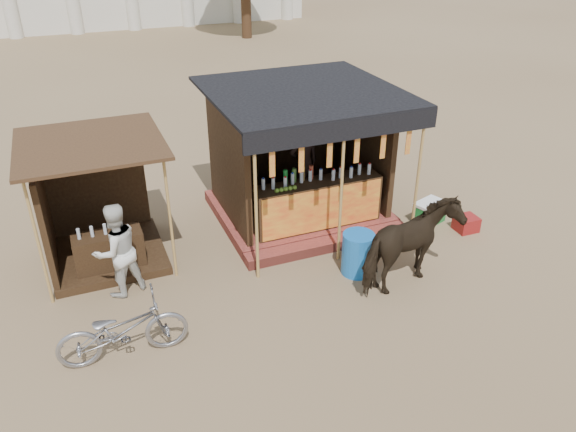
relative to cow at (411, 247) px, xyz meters
The scene contains 9 objects.
ground 1.94m from the cow, 169.18° to the right, with size 120.00×120.00×0.00m, color #846B4C.
main_stall 3.12m from the cow, 103.52° to the left, with size 3.60×3.61×2.78m.
secondary_stall 5.70m from the cow, 149.38° to the left, with size 2.40×2.40×2.38m.
cow is the anchor object (origin of this frame).
motorbike 4.83m from the cow, behind, with size 0.65×1.87×0.98m, color gray.
bystander 4.93m from the cow, 160.23° to the left, with size 0.82×0.64×1.68m, color silver.
blue_barrel 1.01m from the cow, 131.87° to the left, with size 0.57×0.57×0.79m, color blue.
red_crate 2.56m from the cow, 28.79° to the left, with size 0.43×0.40×0.31m, color maroon.
cooler 2.51m from the cow, 46.83° to the left, with size 0.75×0.62×0.46m.
Camera 1 is at (-3.23, -6.36, 5.81)m, focal length 35.00 mm.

